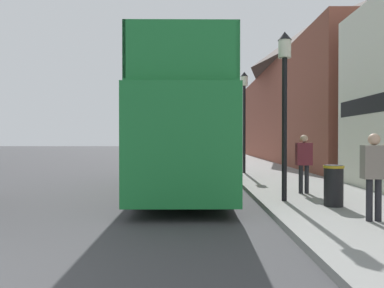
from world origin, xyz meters
TOP-DOWN VIEW (x-y plane):
  - ground_plane at (0.00, 21.00)m, footprint 144.00×144.00m
  - sidewalk at (7.15, 18.00)m, footprint 3.77×108.00m
  - brick_terrace_rear at (12.04, 24.47)m, footprint 6.00×25.78m
  - tour_bus at (3.23, 8.76)m, footprint 2.68×9.60m
  - parked_car_ahead_of_bus at (4.19, 16.95)m, footprint 1.87×4.27m
  - pedestrian_second at (7.04, 3.52)m, footprint 0.44×0.24m
  - pedestrian_third at (6.78, 7.24)m, footprint 0.45×0.25m
  - lamp_post_nearest at (5.89, 5.89)m, footprint 0.35×0.35m
  - lamp_post_second at (5.94, 14.03)m, footprint 0.35×0.35m
  - lamp_post_third at (5.68, 22.16)m, footprint 0.35×0.35m
  - litter_bin at (6.87, 5.14)m, footprint 0.48×0.48m

SIDE VIEW (x-z plane):
  - ground_plane at x=0.00m, z-range 0.00..0.00m
  - sidewalk at x=7.15m, z-range 0.00..0.14m
  - parked_car_ahead_of_bus at x=4.19m, z-range -0.04..1.34m
  - litter_bin at x=6.87m, z-range 0.17..1.14m
  - pedestrian_second at x=7.04m, z-range 0.31..2.00m
  - pedestrian_third at x=6.78m, z-range 0.31..2.02m
  - tour_bus at x=3.23m, z-range -0.24..4.02m
  - lamp_post_nearest at x=5.89m, z-range 0.99..5.31m
  - lamp_post_second at x=5.94m, z-range 1.04..5.81m
  - lamp_post_third at x=5.68m, z-range 1.07..6.10m
  - brick_terrace_rear at x=12.04m, z-range 0.00..10.21m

